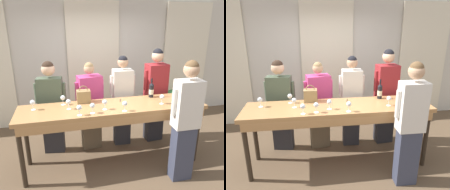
% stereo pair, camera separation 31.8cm
% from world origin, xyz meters
% --- Properties ---
extents(ground_plane, '(18.00, 18.00, 0.00)m').
position_xyz_m(ground_plane, '(0.00, 0.00, 0.00)').
color(ground_plane, brown).
extents(wall_back, '(12.00, 0.06, 2.80)m').
position_xyz_m(wall_back, '(0.00, 1.87, 1.40)').
color(wall_back, beige).
rests_on(wall_back, ground_plane).
extents(curtain_panel_center, '(1.16, 0.03, 2.69)m').
position_xyz_m(curtain_panel_center, '(0.00, 1.81, 1.34)').
color(curtain_panel_center, '#EFE5C6').
rests_on(curtain_panel_center, ground_plane).
extents(curtain_panel_right, '(1.16, 0.03, 2.69)m').
position_xyz_m(curtain_panel_right, '(2.30, 1.81, 1.34)').
color(curtain_panel_right, '#EFE5C6').
rests_on(curtain_panel_right, ground_plane).
extents(tasting_bar, '(2.88, 0.69, 1.03)m').
position_xyz_m(tasting_bar, '(0.00, -0.02, 0.93)').
color(tasting_bar, '#B27F4C').
rests_on(tasting_bar, ground_plane).
extents(wine_bottle, '(0.08, 0.08, 0.33)m').
position_xyz_m(wine_bottle, '(0.73, 0.23, 1.15)').
color(wine_bottle, black).
rests_on(wine_bottle, tasting_bar).
extents(handbag, '(0.21, 0.16, 0.28)m').
position_xyz_m(handbag, '(-0.42, 0.25, 1.13)').
color(handbag, '#997A4C').
rests_on(handbag, tasting_bar).
extents(wine_glass_front_left, '(0.07, 0.07, 0.15)m').
position_xyz_m(wine_glass_front_left, '(1.00, -0.12, 1.14)').
color(wine_glass_front_left, white).
rests_on(wine_glass_front_left, tasting_bar).
extents(wine_glass_front_mid, '(0.07, 0.07, 0.15)m').
position_xyz_m(wine_glass_front_mid, '(-0.16, -0.13, 1.14)').
color(wine_glass_front_mid, white).
rests_on(wine_glass_front_mid, tasting_bar).
extents(wine_glass_front_right, '(0.07, 0.07, 0.15)m').
position_xyz_m(wine_glass_front_right, '(0.11, -0.25, 1.14)').
color(wine_glass_front_right, white).
rests_on(wine_glass_front_right, tasting_bar).
extents(wine_glass_center_left, '(0.07, 0.07, 0.15)m').
position_xyz_m(wine_glass_center_left, '(-1.18, 0.11, 1.14)').
color(wine_glass_center_left, white).
rests_on(wine_glass_center_left, tasting_bar).
extents(wine_glass_center_mid, '(0.07, 0.07, 0.15)m').
position_xyz_m(wine_glass_center_mid, '(-0.75, 0.22, 1.14)').
color(wine_glass_center_mid, white).
rests_on(wine_glass_center_mid, tasting_bar).
extents(wine_glass_center_right, '(0.07, 0.07, 0.15)m').
position_xyz_m(wine_glass_center_right, '(-0.67, 0.01, 1.14)').
color(wine_glass_center_right, white).
rests_on(wine_glass_center_right, tasting_bar).
extents(wine_glass_back_left, '(0.07, 0.07, 0.15)m').
position_xyz_m(wine_glass_back_left, '(-0.35, -0.22, 1.14)').
color(wine_glass_back_left, white).
rests_on(wine_glass_back_left, tasting_bar).
extents(wine_glass_back_mid, '(0.07, 0.07, 0.15)m').
position_xyz_m(wine_glass_back_mid, '(-0.54, -0.25, 1.14)').
color(wine_glass_back_mid, white).
rests_on(wine_glass_back_mid, tasting_bar).
extents(wine_glass_back_right, '(0.07, 0.07, 0.15)m').
position_xyz_m(wine_glass_back_right, '(0.77, -0.11, 1.14)').
color(wine_glass_back_right, white).
rests_on(wine_glass_back_right, tasting_bar).
extents(pen, '(0.04, 0.12, 0.01)m').
position_xyz_m(pen, '(0.17, 0.19, 1.03)').
color(pen, black).
rests_on(pen, tasting_bar).
extents(guest_olive_jacket, '(0.53, 0.25, 1.66)m').
position_xyz_m(guest_olive_jacket, '(-0.95, 0.59, 0.88)').
color(guest_olive_jacket, '#28282D').
rests_on(guest_olive_jacket, ground_plane).
extents(guest_pink_top, '(0.52, 0.33, 1.61)m').
position_xyz_m(guest_pink_top, '(-0.28, 0.59, 0.81)').
color(guest_pink_top, brown).
rests_on(guest_pink_top, ground_plane).
extents(guest_cream_sweater, '(0.47, 0.27, 1.70)m').
position_xyz_m(guest_cream_sweater, '(0.32, 0.59, 0.88)').
color(guest_cream_sweater, '#28282D').
rests_on(guest_cream_sweater, ground_plane).
extents(guest_striped_shirt, '(0.50, 0.29, 1.81)m').
position_xyz_m(guest_striped_shirt, '(0.98, 0.59, 0.94)').
color(guest_striped_shirt, '#28282D').
rests_on(guest_striped_shirt, ground_plane).
extents(host_pouring, '(0.47, 0.23, 1.80)m').
position_xyz_m(host_pouring, '(0.90, -0.60, 0.95)').
color(host_pouring, '#383D51').
rests_on(host_pouring, ground_plane).
extents(potted_plant, '(0.34, 0.34, 0.70)m').
position_xyz_m(potted_plant, '(1.85, 1.50, 0.38)').
color(potted_plant, '#4C4C51').
rests_on(potted_plant, ground_plane).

